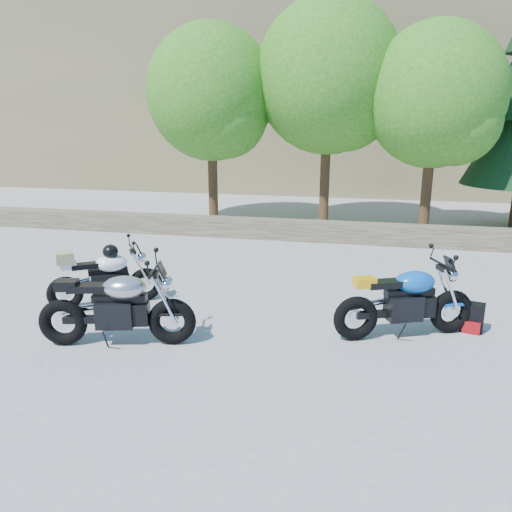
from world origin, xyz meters
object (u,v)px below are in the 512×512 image
(blue_bike, at_px, (406,302))
(white_bike, at_px, (105,276))
(silver_bike, at_px, (118,309))
(backpack, at_px, (472,318))

(blue_bike, bearing_deg, white_bike, 154.87)
(silver_bike, bearing_deg, white_bike, 111.08)
(blue_bike, bearing_deg, silver_bike, 173.70)
(white_bike, distance_m, backpack, 5.85)
(white_bike, xyz_separation_m, blue_bike, (4.84, -0.20, 0.01))
(white_bike, height_order, blue_bike, blue_bike)
(blue_bike, distance_m, backpack, 1.12)
(white_bike, bearing_deg, silver_bike, -89.40)
(white_bike, relative_size, blue_bike, 0.81)
(white_bike, xyz_separation_m, backpack, (5.83, 0.20, -0.31))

